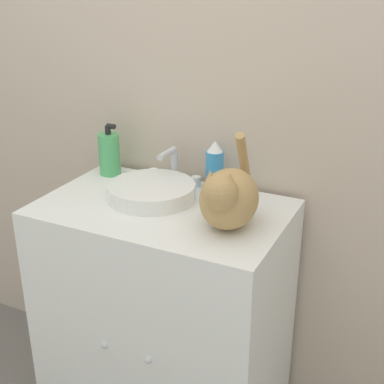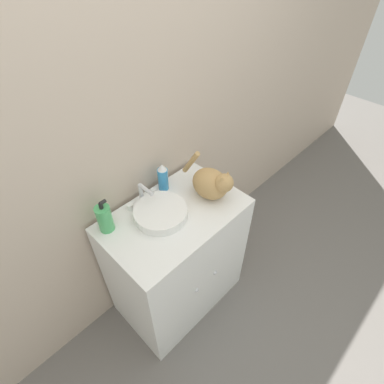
{
  "view_description": "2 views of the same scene",
  "coord_description": "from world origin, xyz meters",
  "views": [
    {
      "loc": [
        0.75,
        -1.08,
        1.55
      ],
      "look_at": [
        0.13,
        0.19,
        0.95
      ],
      "focal_mm": 50.0,
      "sensor_mm": 36.0,
      "label": 1
    },
    {
      "loc": [
        -0.69,
        -0.57,
        2.03
      ],
      "look_at": [
        0.12,
        0.24,
        0.94
      ],
      "focal_mm": 28.0,
      "sensor_mm": 36.0,
      "label": 2
    }
  ],
  "objects": [
    {
      "name": "wall_back",
      "position": [
        0.0,
        0.53,
        1.25
      ],
      "size": [
        6.0,
        0.05,
        2.5
      ],
      "color": "#C6B29E",
      "rests_on": "ground_plane"
    },
    {
      "name": "cat",
      "position": [
        0.24,
        0.2,
        0.95
      ],
      "size": [
        0.18,
        0.34,
        0.25
      ],
      "rotation": [
        0.0,
        0.0,
        -1.48
      ],
      "color": "tan",
      "rests_on": "vanity_cabinet"
    },
    {
      "name": "vanity_cabinet",
      "position": [
        0.0,
        0.24,
        0.43
      ],
      "size": [
        0.78,
        0.5,
        0.86
      ],
      "color": "white",
      "rests_on": "ground_plane"
    },
    {
      "name": "sink_basin",
      "position": [
        -0.06,
        0.28,
        0.88
      ],
      "size": [
        0.28,
        0.28,
        0.05
      ],
      "color": "white",
      "rests_on": "vanity_cabinet"
    },
    {
      "name": "soap_bottle",
      "position": [
        -0.3,
        0.41,
        0.93
      ],
      "size": [
        0.08,
        0.08,
        0.19
      ],
      "color": "#4CB266",
      "rests_on": "vanity_cabinet"
    },
    {
      "name": "faucet",
      "position": [
        -0.06,
        0.43,
        0.91
      ],
      "size": [
        0.2,
        0.12,
        0.13
      ],
      "color": "silver",
      "rests_on": "vanity_cabinet"
    },
    {
      "name": "spray_bottle",
      "position": [
        0.09,
        0.43,
        0.94
      ],
      "size": [
        0.06,
        0.06,
        0.17
      ],
      "color": "#338CCC",
      "rests_on": "vanity_cabinet"
    }
  ]
}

